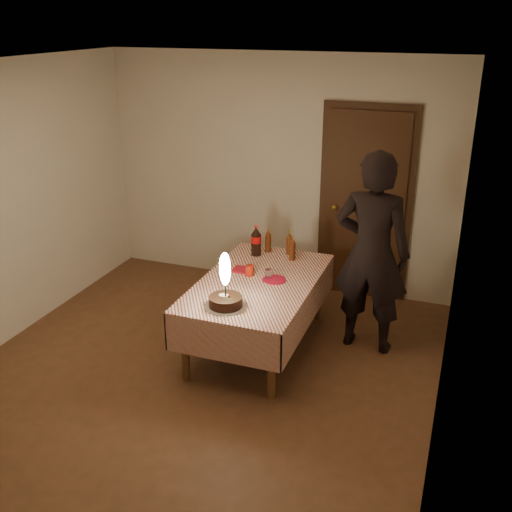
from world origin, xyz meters
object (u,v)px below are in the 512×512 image
(birthday_cake, at_px, (226,294))
(amber_bottle_right, at_px, (292,249))
(clear_cup, at_px, (269,274))
(cola_bottle, at_px, (256,241))
(red_plate, at_px, (274,280))
(dining_table, at_px, (258,290))
(amber_bottle_mid, at_px, (289,243))
(red_cup, at_px, (250,270))
(amber_bottle_left, at_px, (268,241))
(photographer, at_px, (372,253))

(birthday_cake, bearing_deg, amber_bottle_right, 79.28)
(clear_cup, relative_size, cola_bottle, 0.28)
(red_plate, bearing_deg, amber_bottle_right, 89.13)
(dining_table, relative_size, birthday_cake, 3.54)
(red_plate, distance_m, amber_bottle_mid, 0.68)
(dining_table, relative_size, amber_bottle_right, 6.75)
(red_plate, bearing_deg, red_cup, 174.73)
(dining_table, bearing_deg, clear_cup, 49.61)
(birthday_cake, xyz_separation_m, red_plate, (0.21, 0.64, -0.11))
(dining_table, bearing_deg, amber_bottle_mid, 84.48)
(birthday_cake, height_order, amber_bottle_left, birthday_cake)
(amber_bottle_left, bearing_deg, photographer, -17.51)
(birthday_cake, distance_m, photographer, 1.41)
(birthday_cake, relative_size, red_cup, 4.86)
(red_cup, xyz_separation_m, amber_bottle_left, (-0.04, 0.63, 0.07))
(birthday_cake, relative_size, clear_cup, 5.40)
(birthday_cake, bearing_deg, amber_bottle_left, 93.35)
(dining_table, relative_size, red_plate, 7.82)
(dining_table, distance_m, amber_bottle_mid, 0.77)
(red_cup, relative_size, amber_bottle_left, 0.39)
(clear_cup, bearing_deg, red_cup, 178.73)
(red_cup, relative_size, photographer, 0.05)
(clear_cup, distance_m, amber_bottle_right, 0.52)
(dining_table, bearing_deg, cola_bottle, 111.70)
(dining_table, bearing_deg, birthday_cake, -97.65)
(birthday_cake, distance_m, red_cup, 0.67)
(red_plate, relative_size, photographer, 0.12)
(red_cup, distance_m, cola_bottle, 0.52)
(amber_bottle_left, xyz_separation_m, amber_bottle_right, (0.30, -0.13, 0.00))
(red_cup, relative_size, amber_bottle_mid, 0.39)
(dining_table, xyz_separation_m, amber_bottle_mid, (0.07, 0.73, 0.21))
(red_cup, bearing_deg, birthday_cake, -86.69)
(dining_table, bearing_deg, amber_bottle_right, 76.38)
(amber_bottle_right, relative_size, amber_bottle_mid, 1.00)
(amber_bottle_right, bearing_deg, red_cup, -117.29)
(amber_bottle_left, bearing_deg, cola_bottle, -120.59)
(amber_bottle_right, bearing_deg, birthday_cake, -100.72)
(amber_bottle_left, bearing_deg, amber_bottle_right, -23.73)
(birthday_cake, relative_size, photographer, 0.26)
(birthday_cake, xyz_separation_m, amber_bottle_mid, (0.15, 1.31, 0.00))
(red_plate, height_order, red_cup, red_cup)
(amber_bottle_left, relative_size, photographer, 0.13)
(dining_table, bearing_deg, photographer, 21.40)
(amber_bottle_right, bearing_deg, cola_bottle, -178.98)
(cola_bottle, xyz_separation_m, photographer, (1.19, -0.21, 0.11))
(red_plate, distance_m, photographer, 0.92)
(birthday_cake, xyz_separation_m, cola_bottle, (-0.16, 1.16, 0.04))
(cola_bottle, relative_size, amber_bottle_mid, 1.25)
(dining_table, bearing_deg, red_cup, 141.37)
(amber_bottle_right, bearing_deg, dining_table, -103.62)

